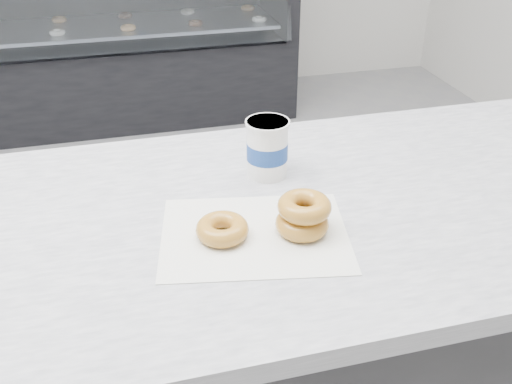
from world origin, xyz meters
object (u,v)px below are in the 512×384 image
donut_stack (303,215)px  display_case (96,41)px  donut_single (222,229)px  coffee_cup (267,148)px

donut_stack → display_case: bearing=97.7°
display_case → donut_single: bearing=-85.2°
display_case → donut_single: 2.84m
display_case → donut_single: (0.24, -2.80, 0.43)m
display_case → donut_single: size_ratio=24.86×
donut_stack → coffee_cup: coffee_cup is taller
display_case → coffee_cup: bearing=-81.7°
coffee_cup → donut_single: bearing=-113.4°
donut_stack → coffee_cup: bearing=91.3°
display_case → donut_stack: 2.87m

